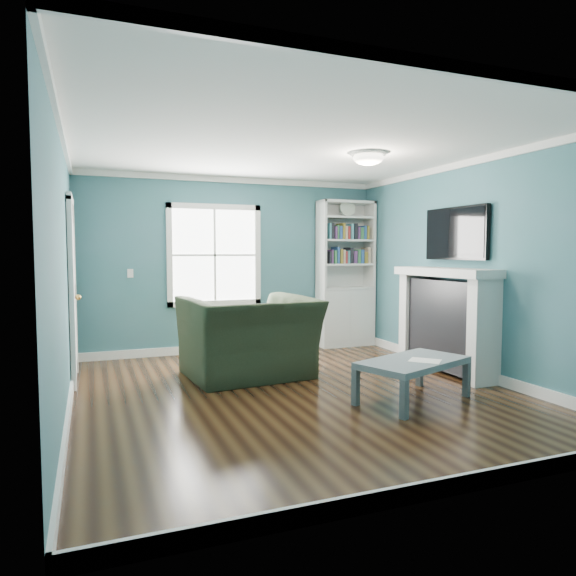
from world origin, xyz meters
name	(u,v)px	position (x,y,z in m)	size (l,w,h in m)	color
floor	(297,393)	(0.00, 0.00, 0.00)	(5.00, 5.00, 0.00)	black
room_walls	(297,244)	(0.00, 0.00, 1.58)	(5.00, 5.00, 5.00)	#30696C
trim	(297,277)	(0.00, 0.00, 1.24)	(4.50, 5.00, 2.60)	white
window	(215,255)	(-0.30, 2.49, 1.45)	(1.40, 0.06, 1.50)	white
bookshelf	(345,288)	(1.77, 2.30, 0.92)	(0.90, 0.35, 2.31)	silver
fireplace	(446,322)	(2.08, 0.20, 0.64)	(0.44, 1.58, 1.30)	black
tv	(456,233)	(2.20, 0.20, 1.72)	(0.06, 1.10, 0.65)	black
door	(72,289)	(-2.22, 1.40, 1.07)	(0.12, 0.98, 2.17)	silver
ceiling_fixture	(369,157)	(0.90, 0.10, 2.55)	(0.38, 0.38, 0.15)	white
light_switch	(130,273)	(-1.50, 2.48, 1.20)	(0.08, 0.01, 0.12)	white
recliner	(249,324)	(-0.27, 0.85, 0.64)	(1.47, 0.95, 1.28)	black
coffee_table	(413,365)	(0.98, -0.69, 0.37)	(1.30, 1.00, 0.42)	#495358
paper_sheet	(425,361)	(1.05, -0.79, 0.42)	(0.23, 0.30, 0.00)	white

